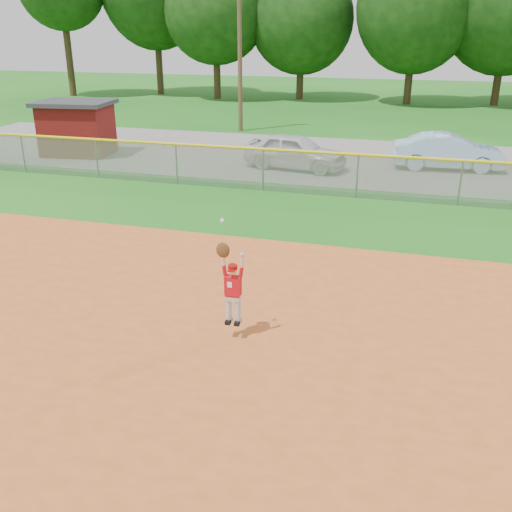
{
  "coord_description": "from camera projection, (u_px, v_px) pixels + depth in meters",
  "views": [
    {
      "loc": [
        2.0,
        -9.22,
        5.46
      ],
      "look_at": [
        -1.04,
        1.21,
        1.1
      ],
      "focal_mm": 40.0,
      "sensor_mm": 36.0,
      "label": 1
    }
  ],
  "objects": [
    {
      "name": "outfield_fence",
      "position": [
        357.0,
        173.0,
        19.35
      ],
      "size": [
        40.06,
        0.1,
        1.55
      ],
      "color": "gray",
      "rests_on": "ground"
    },
    {
      "name": "clay_infield",
      "position": [
        243.0,
        440.0,
        8.09
      ],
      "size": [
        24.0,
        16.0,
        0.04
      ],
      "primitive_type": "cube",
      "color": "#BA5421",
      "rests_on": "ground"
    },
    {
      "name": "power_lines",
      "position": [
        412.0,
        44.0,
        28.36
      ],
      "size": [
        19.4,
        0.24,
        9.0
      ],
      "color": "#4C3823",
      "rests_on": "ground"
    },
    {
      "name": "parking_strip",
      "position": [
        373.0,
        161.0,
        25.02
      ],
      "size": [
        44.0,
        10.0,
        0.03
      ],
      "primitive_type": "cube",
      "color": "slate",
      "rests_on": "ground"
    },
    {
      "name": "ballplayer",
      "position": [
        232.0,
        284.0,
        10.36
      ],
      "size": [
        0.52,
        0.23,
        2.03
      ],
      "color": "silver",
      "rests_on": "ground"
    },
    {
      "name": "utility_shed",
      "position": [
        77.0,
        128.0,
        25.83
      ],
      "size": [
        3.54,
        2.93,
        2.42
      ],
      "color": "#560E0C",
      "rests_on": "ground"
    },
    {
      "name": "car_blue",
      "position": [
        448.0,
        152.0,
        23.28
      ],
      "size": [
        4.47,
        1.92,
        1.43
      ],
      "primitive_type": "imported",
      "rotation": [
        0.0,
        0.0,
        1.66
      ],
      "color": "#94BADD",
      "rests_on": "parking_strip"
    },
    {
      "name": "ground",
      "position": [
        291.0,
        339.0,
        10.77
      ],
      "size": [
        120.0,
        120.0,
        0.0
      ],
      "primitive_type": "plane",
      "color": "#1C6316",
      "rests_on": "ground"
    },
    {
      "name": "car_white_a",
      "position": [
        295.0,
        151.0,
        23.36
      ],
      "size": [
        4.41,
        2.29,
        1.43
      ],
      "primitive_type": "imported",
      "rotation": [
        0.0,
        0.0,
        1.42
      ],
      "color": "silver",
      "rests_on": "parking_strip"
    }
  ]
}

